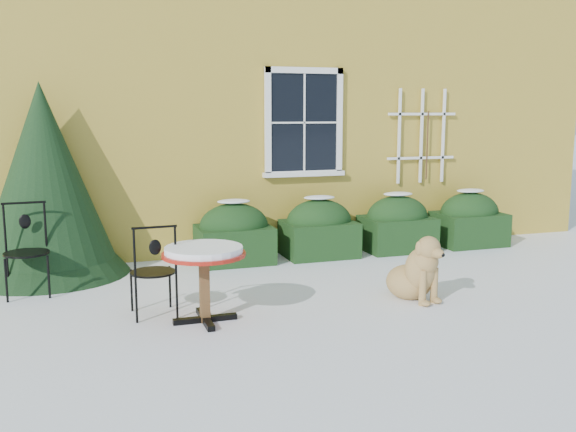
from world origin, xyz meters
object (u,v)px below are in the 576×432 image
object	(u,v)px
evergreen_shrub	(46,199)
bistro_table	(204,259)
dog	(417,273)
patio_chair_near	(154,270)
patio_chair_far	(26,249)

from	to	relation	value
evergreen_shrub	bistro_table	size ratio (longest dim) A/B	2.96
bistro_table	dog	world-z (taller)	bistro_table
patio_chair_near	bistro_table	bearing A→B (deg)	140.86
evergreen_shrub	bistro_table	bearing A→B (deg)	-58.35
evergreen_shrub	dog	xyz separation A→B (m)	(4.04, -2.57, -0.70)
bistro_table	patio_chair_far	world-z (taller)	patio_chair_far
bistro_table	evergreen_shrub	bearing A→B (deg)	121.65
patio_chair_near	dog	distance (m)	2.95
bistro_table	patio_chair_near	bearing A→B (deg)	142.78
patio_chair_far	bistro_table	bearing A→B (deg)	-45.79
patio_chair_far	evergreen_shrub	bearing A→B (deg)	74.46
bistro_table	patio_chair_near	xyz separation A→B (m)	(-0.47, 0.36, -0.16)
evergreen_shrub	dog	distance (m)	4.84
bistro_table	patio_chair_near	size ratio (longest dim) A/B	0.86
dog	patio_chair_far	bearing A→B (deg)	142.96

